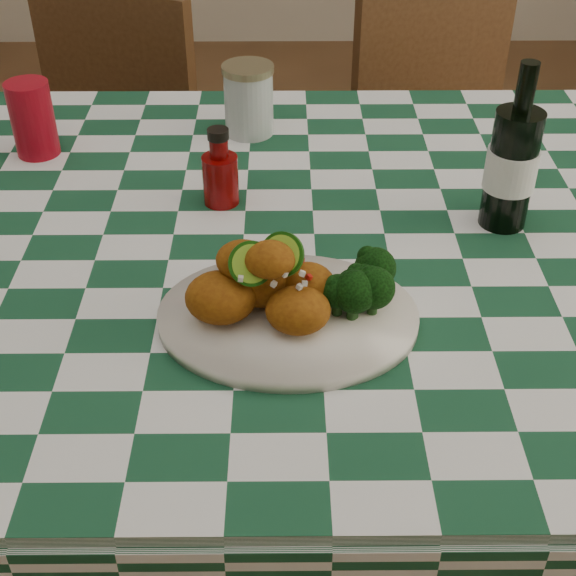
{
  "coord_description": "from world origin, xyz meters",
  "views": [
    {
      "loc": [
        0.06,
        -0.98,
        1.42
      ],
      "look_at": [
        0.06,
        -0.21,
        0.84
      ],
      "focal_mm": 50.0,
      "sensor_mm": 36.0,
      "label": 1
    }
  ],
  "objects_px": {
    "fried_chicken_pile": "(270,278)",
    "wooden_chair_left": "(89,202)",
    "dining_table": "(251,423)",
    "beer_bottle": "(515,148)",
    "ketchup_bottle": "(220,167)",
    "plate": "(288,318)",
    "mason_jar": "(249,100)",
    "wooden_chair_right": "(456,195)",
    "red_tumbler": "(33,119)"
  },
  "relations": [
    {
      "from": "mason_jar",
      "to": "wooden_chair_right",
      "type": "distance_m",
      "value": 0.73
    },
    {
      "from": "beer_bottle",
      "to": "wooden_chair_right",
      "type": "distance_m",
      "value": 0.83
    },
    {
      "from": "ketchup_bottle",
      "to": "mason_jar",
      "type": "bearing_deg",
      "value": 81.63
    },
    {
      "from": "plate",
      "to": "beer_bottle",
      "type": "height_order",
      "value": "beer_bottle"
    },
    {
      "from": "mason_jar",
      "to": "wooden_chair_right",
      "type": "height_order",
      "value": "mason_jar"
    },
    {
      "from": "ketchup_bottle",
      "to": "wooden_chair_right",
      "type": "bearing_deg",
      "value": 49.92
    },
    {
      "from": "mason_jar",
      "to": "wooden_chair_left",
      "type": "distance_m",
      "value": 0.66
    },
    {
      "from": "fried_chicken_pile",
      "to": "ketchup_bottle",
      "type": "bearing_deg",
      "value": 104.93
    },
    {
      "from": "red_tumbler",
      "to": "mason_jar",
      "type": "bearing_deg",
      "value": 12.11
    },
    {
      "from": "wooden_chair_left",
      "to": "mason_jar",
      "type": "bearing_deg",
      "value": -17.32
    },
    {
      "from": "ketchup_bottle",
      "to": "wooden_chair_left",
      "type": "height_order",
      "value": "ketchup_bottle"
    },
    {
      "from": "beer_bottle",
      "to": "wooden_chair_left",
      "type": "xyz_separation_m",
      "value": [
        -0.79,
        0.64,
        -0.46
      ]
    },
    {
      "from": "fried_chicken_pile",
      "to": "mason_jar",
      "type": "relative_size",
      "value": 1.32
    },
    {
      "from": "fried_chicken_pile",
      "to": "mason_jar",
      "type": "bearing_deg",
      "value": 94.62
    },
    {
      "from": "plate",
      "to": "red_tumbler",
      "type": "bearing_deg",
      "value": 132.35
    },
    {
      "from": "dining_table",
      "to": "fried_chicken_pile",
      "type": "distance_m",
      "value": 0.51
    },
    {
      "from": "dining_table",
      "to": "plate",
      "type": "height_order",
      "value": "plate"
    },
    {
      "from": "fried_chicken_pile",
      "to": "mason_jar",
      "type": "height_order",
      "value": "mason_jar"
    },
    {
      "from": "dining_table",
      "to": "mason_jar",
      "type": "height_order",
      "value": "mason_jar"
    },
    {
      "from": "wooden_chair_right",
      "to": "plate",
      "type": "bearing_deg",
      "value": -134.51
    },
    {
      "from": "beer_bottle",
      "to": "wooden_chair_left",
      "type": "height_order",
      "value": "beer_bottle"
    },
    {
      "from": "plate",
      "to": "mason_jar",
      "type": "bearing_deg",
      "value": 96.83
    },
    {
      "from": "plate",
      "to": "dining_table",
      "type": "bearing_deg",
      "value": 107.03
    },
    {
      "from": "fried_chicken_pile",
      "to": "wooden_chair_left",
      "type": "relative_size",
      "value": 0.18
    },
    {
      "from": "plate",
      "to": "ketchup_bottle",
      "type": "bearing_deg",
      "value": 108.64
    },
    {
      "from": "plate",
      "to": "beer_bottle",
      "type": "bearing_deg",
      "value": 36.26
    },
    {
      "from": "red_tumbler",
      "to": "wooden_chair_right",
      "type": "height_order",
      "value": "red_tumbler"
    },
    {
      "from": "plate",
      "to": "wooden_chair_left",
      "type": "xyz_separation_m",
      "value": [
        -0.47,
        0.88,
        -0.35
      ]
    },
    {
      "from": "ketchup_bottle",
      "to": "beer_bottle",
      "type": "distance_m",
      "value": 0.43
    },
    {
      "from": "beer_bottle",
      "to": "wooden_chair_right",
      "type": "xyz_separation_m",
      "value": [
        0.1,
        0.68,
        -0.47
      ]
    },
    {
      "from": "dining_table",
      "to": "ketchup_bottle",
      "type": "xyz_separation_m",
      "value": [
        -0.04,
        0.09,
        0.45
      ]
    },
    {
      "from": "ketchup_bottle",
      "to": "plate",
      "type": "bearing_deg",
      "value": -71.36
    },
    {
      "from": "ketchup_bottle",
      "to": "mason_jar",
      "type": "relative_size",
      "value": 0.98
    },
    {
      "from": "dining_table",
      "to": "mason_jar",
      "type": "relative_size",
      "value": 13.37
    },
    {
      "from": "plate",
      "to": "wooden_chair_left",
      "type": "distance_m",
      "value": 1.05
    },
    {
      "from": "fried_chicken_pile",
      "to": "red_tumbler",
      "type": "distance_m",
      "value": 0.61
    },
    {
      "from": "dining_table",
      "to": "plate",
      "type": "distance_m",
      "value": 0.46
    },
    {
      "from": "plate",
      "to": "red_tumbler",
      "type": "relative_size",
      "value": 2.57
    },
    {
      "from": "wooden_chair_left",
      "to": "wooden_chair_right",
      "type": "xyz_separation_m",
      "value": [
        0.88,
        0.03,
        -0.01
      ]
    },
    {
      "from": "plate",
      "to": "mason_jar",
      "type": "distance_m",
      "value": 0.55
    },
    {
      "from": "dining_table",
      "to": "beer_bottle",
      "type": "distance_m",
      "value": 0.64
    },
    {
      "from": "mason_jar",
      "to": "wooden_chair_right",
      "type": "xyz_separation_m",
      "value": [
        0.48,
        0.37,
        -0.41
      ]
    },
    {
      "from": "wooden_chair_left",
      "to": "ketchup_bottle",
      "type": "bearing_deg",
      "value": -35.07
    },
    {
      "from": "ketchup_bottle",
      "to": "wooden_chair_right",
      "type": "xyz_separation_m",
      "value": [
        0.51,
        0.61,
        -0.41
      ]
    },
    {
      "from": "ketchup_bottle",
      "to": "mason_jar",
      "type": "distance_m",
      "value": 0.24
    },
    {
      "from": "red_tumbler",
      "to": "mason_jar",
      "type": "height_order",
      "value": "red_tumbler"
    },
    {
      "from": "fried_chicken_pile",
      "to": "mason_jar",
      "type": "xyz_separation_m",
      "value": [
        -0.04,
        0.54,
        -0.01
      ]
    },
    {
      "from": "dining_table",
      "to": "ketchup_bottle",
      "type": "height_order",
      "value": "ketchup_bottle"
    },
    {
      "from": "wooden_chair_right",
      "to": "mason_jar",
      "type": "bearing_deg",
      "value": -162.36
    },
    {
      "from": "fried_chicken_pile",
      "to": "beer_bottle",
      "type": "xyz_separation_m",
      "value": [
        0.34,
        0.23,
        0.05
      ]
    }
  ]
}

